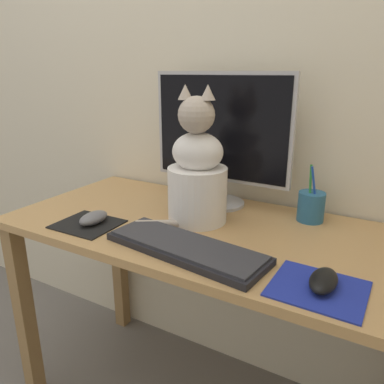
% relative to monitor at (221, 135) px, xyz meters
% --- Properties ---
extents(wall_back, '(7.00, 0.04, 2.50)m').
position_rel_monitor_xyz_m(wall_back, '(0.06, 0.13, 0.29)').
color(wall_back, beige).
rests_on(wall_back, ground_plane).
extents(desk, '(1.24, 0.58, 0.72)m').
position_rel_monitor_xyz_m(desk, '(0.06, -0.19, -0.35)').
color(desk, tan).
rests_on(desk, ground_plane).
extents(monitor, '(0.48, 0.17, 0.44)m').
position_rel_monitor_xyz_m(monitor, '(0.00, 0.00, 0.00)').
color(monitor, '#B2B2B7').
rests_on(monitor, desk).
extents(keyboard, '(0.45, 0.20, 0.02)m').
position_rel_monitor_xyz_m(keyboard, '(0.08, -0.37, -0.23)').
color(keyboard, black).
rests_on(keyboard, desk).
extents(mousepad_left, '(0.18, 0.16, 0.00)m').
position_rel_monitor_xyz_m(mousepad_left, '(-0.27, -0.36, -0.24)').
color(mousepad_left, black).
rests_on(mousepad_left, desk).
extents(mousepad_right, '(0.20, 0.17, 0.00)m').
position_rel_monitor_xyz_m(mousepad_right, '(0.41, -0.38, -0.24)').
color(mousepad_right, '#1E2D9E').
rests_on(mousepad_right, desk).
extents(computer_mouse_left, '(0.06, 0.10, 0.04)m').
position_rel_monitor_xyz_m(computer_mouse_left, '(-0.25, -0.35, -0.22)').
color(computer_mouse_left, slate).
rests_on(computer_mouse_left, mousepad_left).
extents(computer_mouse_right, '(0.06, 0.11, 0.03)m').
position_rel_monitor_xyz_m(computer_mouse_right, '(0.42, -0.37, -0.22)').
color(computer_mouse_right, black).
rests_on(computer_mouse_right, mousepad_right).
extents(cat, '(0.24, 0.26, 0.41)m').
position_rel_monitor_xyz_m(cat, '(0.00, -0.17, -0.09)').
color(cat, white).
rests_on(cat, desk).
extents(pen_cup, '(0.08, 0.08, 0.18)m').
position_rel_monitor_xyz_m(pen_cup, '(0.31, 0.00, -0.19)').
color(pen_cup, '#286089').
rests_on(pen_cup, desk).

